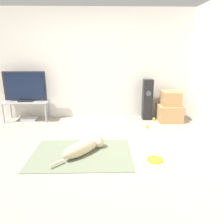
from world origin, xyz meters
The scene contains 13 objects.
ground_plane centered at (0.00, 0.00, 0.00)m, with size 12.00×12.00×0.00m, color #9E9384.
wall_back centered at (0.00, 2.10, 1.27)m, with size 8.00×0.06×2.55m.
area_rug centered at (0.12, -0.02, 0.01)m, with size 1.59×1.13×0.01m.
dog centered at (0.17, -0.02, 0.12)m, with size 0.77×0.80×0.25m.
frisbee centered at (1.26, -0.25, 0.01)m, with size 0.24×0.24×0.03m.
cardboard_box_lower centered at (2.01, 1.67, 0.19)m, with size 0.54×0.52×0.38m.
cardboard_box_upper centered at (2.02, 1.69, 0.54)m, with size 0.41×0.40×0.33m.
floor_speaker centered at (1.51, 1.83, 0.48)m, with size 0.22×0.23×0.96m.
tv_stand centered at (-1.34, 1.80, 0.41)m, with size 1.02×0.47×0.46m.
tv centered at (-1.34, 1.81, 0.80)m, with size 0.97×0.20×0.69m.
tennis_ball_by_boxes centered at (1.66, 1.72, 0.03)m, with size 0.07×0.07×0.07m.
tennis_ball_near_speaker centered at (1.40, 1.18, 0.03)m, with size 0.07×0.07×0.07m.
game_console centered at (-1.32, 1.80, 0.04)m, with size 0.33×0.25×0.07m.
Camera 1 is at (0.53, -3.21, 1.62)m, focal length 35.00 mm.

